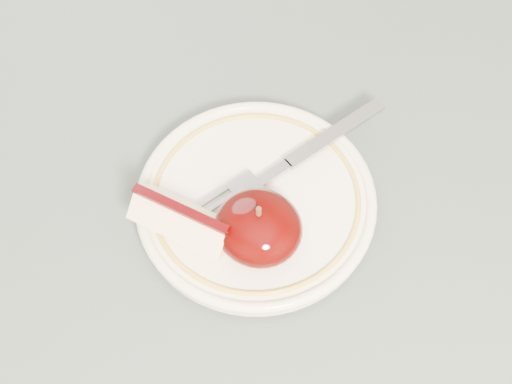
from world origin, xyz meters
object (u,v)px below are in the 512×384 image
Objects in this scene: table at (278,277)px; fork at (287,165)px; apple_half at (259,228)px; plate at (256,201)px.

fork is at bearing 119.66° from table.
table is at bearing 75.87° from apple_half.
fork is (0.00, 0.04, 0.01)m from plate.
fork is (-0.02, 0.07, -0.02)m from apple_half.
apple_half is 0.36× the size of fork.
fork is at bearing 105.47° from apple_half.
apple_half reaches higher than table.
plate is 0.04m from apple_half.
apple_half is at bearing -146.67° from fork.
plate is 1.02× the size of fork.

